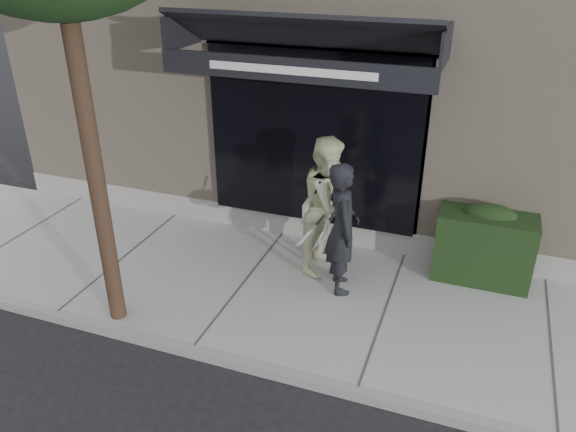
% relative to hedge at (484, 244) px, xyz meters
% --- Properties ---
extents(ground, '(80.00, 80.00, 0.00)m').
position_rel_hedge_xyz_m(ground, '(-1.10, -1.25, -0.66)').
color(ground, black).
rests_on(ground, ground).
extents(sidewalk, '(20.00, 3.00, 0.12)m').
position_rel_hedge_xyz_m(sidewalk, '(-1.10, -1.25, -0.60)').
color(sidewalk, gray).
rests_on(sidewalk, ground).
extents(curb, '(20.00, 0.10, 0.14)m').
position_rel_hedge_xyz_m(curb, '(-1.10, -2.80, -0.59)').
color(curb, gray).
rests_on(curb, ground).
extents(building_facade, '(14.30, 8.04, 5.64)m').
position_rel_hedge_xyz_m(building_facade, '(-1.11, 3.71, 2.08)').
color(building_facade, tan).
rests_on(building_facade, ground).
extents(hedge, '(1.30, 0.70, 1.14)m').
position_rel_hedge_xyz_m(hedge, '(0.00, 0.00, 0.00)').
color(hedge, black).
rests_on(hedge, sidewalk).
extents(pedestrian_front, '(0.89, 0.88, 1.84)m').
position_rel_hedge_xyz_m(pedestrian_front, '(-1.81, -0.94, 0.38)').
color(pedestrian_front, black).
rests_on(pedestrian_front, sidewalk).
extents(pedestrian_back, '(0.87, 1.05, 1.99)m').
position_rel_hedge_xyz_m(pedestrian_back, '(-2.14, -0.45, 0.46)').
color(pedestrian_back, beige).
rests_on(pedestrian_back, sidewalk).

